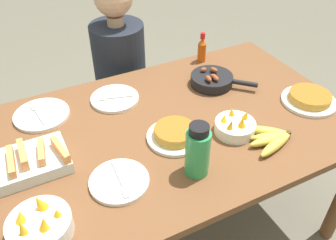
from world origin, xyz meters
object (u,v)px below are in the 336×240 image
(frittata_plate_side, at_px, (309,99))
(water_bottle, at_px, (198,151))
(empty_plate_far_right, at_px, (119,181))
(banana_bunch, at_px, (271,138))
(fruit_bowl_citrus, at_px, (40,226))
(frittata_plate_center, at_px, (175,134))
(skillet, at_px, (212,80))
(empty_plate_near_front, at_px, (115,99))
(person_figure, at_px, (122,90))
(fruit_bowl_mango, at_px, (235,126))
(hot_sauce_bottle, at_px, (202,49))
(melon_tray, at_px, (28,162))
(empty_plate_far_left, at_px, (42,115))

(frittata_plate_side, distance_m, water_bottle, 0.71)
(frittata_plate_side, bearing_deg, empty_plate_far_right, -176.06)
(banana_bunch, height_order, fruit_bowl_citrus, fruit_bowl_citrus)
(banana_bunch, distance_m, empty_plate_far_right, 0.63)
(frittata_plate_center, height_order, empty_plate_far_right, frittata_plate_center)
(banana_bunch, distance_m, skillet, 0.47)
(frittata_plate_center, xyz_separation_m, water_bottle, (-0.01, -0.20, 0.08))
(empty_plate_near_front, height_order, person_figure, person_figure)
(fruit_bowl_mango, height_order, hot_sauce_bottle, hot_sauce_bottle)
(empty_plate_near_front, distance_m, water_bottle, 0.59)
(empty_plate_near_front, bearing_deg, fruit_bowl_mango, -50.57)
(empty_plate_near_front, relative_size, fruit_bowl_citrus, 1.14)
(melon_tray, height_order, empty_plate_far_left, melon_tray)
(melon_tray, relative_size, empty_plate_near_front, 1.29)
(frittata_plate_side, height_order, fruit_bowl_citrus, fruit_bowl_citrus)
(hot_sauce_bottle, distance_m, person_figure, 0.57)
(frittata_plate_center, bearing_deg, empty_plate_near_front, 108.82)
(fruit_bowl_mango, bearing_deg, water_bottle, -154.68)
(hot_sauce_bottle, bearing_deg, melon_tray, -157.42)
(empty_plate_near_front, distance_m, fruit_bowl_citrus, 0.74)
(hot_sauce_bottle, bearing_deg, banana_bunch, -97.76)
(empty_plate_far_right, bearing_deg, banana_bunch, -6.35)
(banana_bunch, bearing_deg, melon_tray, 162.21)
(skillet, xyz_separation_m, water_bottle, (-0.37, -0.48, 0.07))
(melon_tray, relative_size, skillet, 1.05)
(empty_plate_far_right, distance_m, hot_sauce_bottle, 0.97)
(skillet, xyz_separation_m, empty_plate_far_left, (-0.82, 0.12, -0.02))
(empty_plate_far_left, relative_size, person_figure, 0.21)
(melon_tray, bearing_deg, empty_plate_near_front, 32.06)
(banana_bunch, height_order, empty_plate_far_right, banana_bunch)
(water_bottle, bearing_deg, person_figure, 86.31)
(hot_sauce_bottle, bearing_deg, fruit_bowl_mango, -108.07)
(empty_plate_near_front, relative_size, hot_sauce_bottle, 1.36)
(skillet, bearing_deg, melon_tray, -124.77)
(frittata_plate_center, xyz_separation_m, person_figure, (0.05, 0.79, -0.27))
(hot_sauce_bottle, bearing_deg, person_figure, 144.55)
(banana_bunch, bearing_deg, fruit_bowl_citrus, -179.10)
(skillet, bearing_deg, water_bottle, -83.88)
(empty_plate_far_right, relative_size, water_bottle, 1.00)
(banana_bunch, bearing_deg, frittata_plate_center, 150.16)
(banana_bunch, relative_size, skillet, 0.75)
(melon_tray, xyz_separation_m, frittata_plate_side, (1.25, -0.15, -0.01))
(person_figure, bearing_deg, melon_tray, -131.71)
(melon_tray, relative_size, frittata_plate_side, 1.15)
(empty_plate_far_left, bearing_deg, skillet, -8.48)
(frittata_plate_side, xyz_separation_m, empty_plate_near_front, (-0.81, 0.43, -0.01))
(melon_tray, height_order, empty_plate_near_front, melon_tray)
(melon_tray, xyz_separation_m, person_figure, (0.62, 0.69, -0.28))
(fruit_bowl_citrus, bearing_deg, empty_plate_far_right, 16.25)
(banana_bunch, height_order, empty_plate_near_front, banana_bunch)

